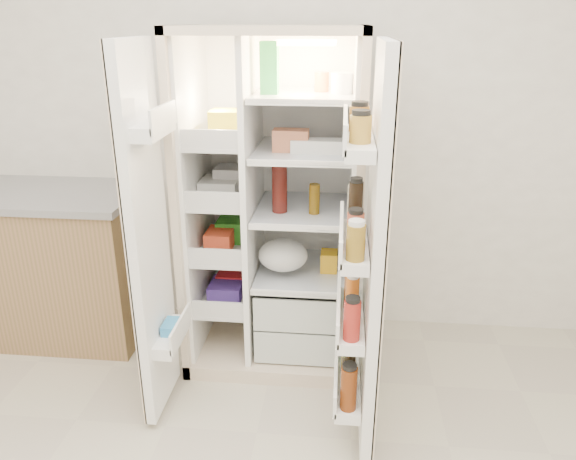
# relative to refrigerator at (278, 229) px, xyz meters

# --- Properties ---
(wall_back) EXTENTS (4.00, 0.02, 2.70)m
(wall_back) POSITION_rel_refrigerator_xyz_m (-0.02, 0.35, 0.61)
(wall_back) COLOR white
(wall_back) RESTS_ON floor
(refrigerator) EXTENTS (0.92, 0.70, 1.80)m
(refrigerator) POSITION_rel_refrigerator_xyz_m (0.00, 0.00, 0.00)
(refrigerator) COLOR beige
(refrigerator) RESTS_ON floor
(freezer_door) EXTENTS (0.15, 0.40, 1.72)m
(freezer_door) POSITION_rel_refrigerator_xyz_m (-0.51, -0.60, 0.15)
(freezer_door) COLOR white
(freezer_door) RESTS_ON floor
(fridge_door) EXTENTS (0.17, 0.58, 1.72)m
(fridge_door) POSITION_rel_refrigerator_xyz_m (0.47, -0.69, 0.13)
(fridge_door) COLOR white
(fridge_door) RESTS_ON floor
(kitchen_counter) EXTENTS (1.25, 0.67, 0.91)m
(kitchen_counter) POSITION_rel_refrigerator_xyz_m (-1.44, 0.04, -0.29)
(kitchen_counter) COLOR #936B49
(kitchen_counter) RESTS_ON floor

